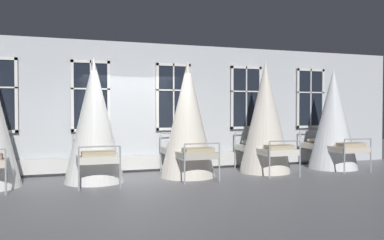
{
  "coord_description": "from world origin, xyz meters",
  "views": [
    {
      "loc": [
        -2.07,
        -9.28,
        1.62
      ],
      "look_at": [
        1.22,
        0.12,
        1.37
      ],
      "focal_mm": 38.35,
      "sensor_mm": 36.0,
      "label": 1
    }
  ],
  "objects_px": {
    "cot_fourth": "(188,120)",
    "cot_fifth": "(265,118)",
    "cot_third": "(94,122)",
    "cot_sixth": "(333,120)"
  },
  "relations": [
    {
      "from": "cot_fourth",
      "to": "cot_fifth",
      "type": "bearing_deg",
      "value": -89.62
    },
    {
      "from": "cot_third",
      "to": "cot_sixth",
      "type": "xyz_separation_m",
      "value": [
        6.47,
        0.01,
        -0.02
      ]
    },
    {
      "from": "cot_fourth",
      "to": "cot_sixth",
      "type": "height_order",
      "value": "cot_fourth"
    },
    {
      "from": "cot_third",
      "to": "cot_fourth",
      "type": "xyz_separation_m",
      "value": [
        2.22,
        0.01,
        0.02
      ]
    },
    {
      "from": "cot_third",
      "to": "cot_sixth",
      "type": "relative_size",
      "value": 1.01
    },
    {
      "from": "cot_fifth",
      "to": "cot_sixth",
      "type": "xyz_separation_m",
      "value": [
        2.11,
        -0.03,
        -0.07
      ]
    },
    {
      "from": "cot_third",
      "to": "cot_fourth",
      "type": "bearing_deg",
      "value": -90.22
    },
    {
      "from": "cot_fifth",
      "to": "cot_third",
      "type": "bearing_deg",
      "value": 91.47
    },
    {
      "from": "cot_fourth",
      "to": "cot_sixth",
      "type": "distance_m",
      "value": 4.25
    },
    {
      "from": "cot_fourth",
      "to": "cot_sixth",
      "type": "xyz_separation_m",
      "value": [
        4.25,
        0.0,
        -0.04
      ]
    }
  ]
}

